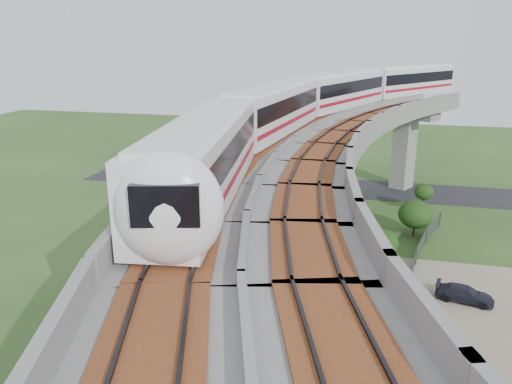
# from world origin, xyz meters

# --- Properties ---
(ground) EXTENTS (160.00, 160.00, 0.00)m
(ground) POSITION_xyz_m (0.00, 0.00, 0.00)
(ground) COLOR #2A4E1F
(ground) RESTS_ON ground
(asphalt_road) EXTENTS (60.00, 8.00, 0.03)m
(asphalt_road) POSITION_xyz_m (0.00, 30.00, 0.01)
(asphalt_road) COLOR #232326
(asphalt_road) RESTS_ON ground
(viaduct) EXTENTS (19.58, 73.98, 11.40)m
(viaduct) POSITION_xyz_m (3.84, 0.00, 9.05)
(viaduct) COLOR #99968E
(viaduct) RESTS_ON ground
(metro_train) EXTENTS (19.06, 59.57, 3.64)m
(metro_train) POSITION_xyz_m (2.00, 13.96, 12.31)
(metro_train) COLOR white
(metro_train) RESTS_ON ground
(fence) EXTENTS (3.87, 38.73, 1.50)m
(fence) POSITION_xyz_m (9.75, 0.00, 0.75)
(fence) COLOR #2D382D
(fence) RESTS_ON ground
(tree_0) EXTENTS (1.93, 1.93, 3.19)m
(tree_0) POSITION_xyz_m (10.86, 22.58, 2.36)
(tree_0) COLOR #382314
(tree_0) RESTS_ON ground
(tree_1) EXTENTS (3.01, 3.01, 3.38)m
(tree_1) POSITION_xyz_m (9.64, 16.18, 2.10)
(tree_1) COLOR #382314
(tree_1) RESTS_ON ground
(tree_2) EXTENTS (2.64, 2.64, 3.60)m
(tree_2) POSITION_xyz_m (6.56, 7.72, 2.47)
(tree_2) COLOR #382314
(tree_2) RESTS_ON ground
(tree_3) EXTENTS (2.44, 2.44, 3.10)m
(tree_3) POSITION_xyz_m (6.80, 1.34, 2.06)
(tree_3) COLOR #382314
(tree_3) RESTS_ON ground
(tree_4) EXTENTS (2.02, 2.02, 2.70)m
(tree_4) POSITION_xyz_m (5.83, -3.23, 1.83)
(tree_4) COLOR #382314
(tree_4) RESTS_ON ground
(car_white) EXTENTS (3.39, 4.22, 1.35)m
(car_white) POSITION_xyz_m (11.01, -3.56, 0.72)
(car_white) COLOR silver
(car_white) RESTS_ON dirt_lot
(car_dark) EXTENTS (4.02, 2.31, 1.10)m
(car_dark) POSITION_xyz_m (12.28, 4.67, 0.59)
(car_dark) COLOR black
(car_dark) RESTS_ON dirt_lot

